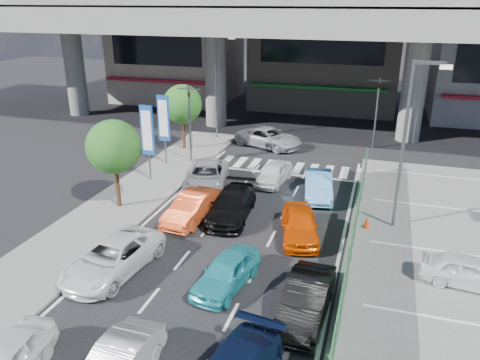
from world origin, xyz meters
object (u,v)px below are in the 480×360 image
(tree_far, at_px, (182,104))
(kei_truck_front_right, at_px, (318,185))
(taxi_orange_left, at_px, (193,207))
(traffic_light_left, at_px, (189,105))
(sedan_white_mid_left, at_px, (113,257))
(traffic_cone, at_px, (367,222))
(sedan_black_mid, at_px, (232,205))
(parked_sedan_white, at_px, (469,272))
(hatch_black_mid_right, at_px, (306,299))
(taxi_teal_mid, at_px, (227,272))
(crossing_wagon_silver, at_px, (269,138))
(street_lamp_right, at_px, (409,133))
(signboard_near, at_px, (147,133))
(wagon_silver_front_left, at_px, (206,176))
(street_lamp_left, at_px, (218,78))
(sedan_white_front_mid, at_px, (274,173))
(traffic_light_right, at_px, (378,96))
(tree_near, at_px, (114,147))
(taxi_orange_right, at_px, (300,224))
(signboard_far, at_px, (164,120))

(tree_far, height_order, kei_truck_front_right, tree_far)
(taxi_orange_left, bearing_deg, traffic_light_left, 119.32)
(sedan_white_mid_left, bearing_deg, traffic_cone, 42.56)
(sedan_black_mid, height_order, parked_sedan_white, sedan_black_mid)
(hatch_black_mid_right, relative_size, traffic_cone, 6.76)
(taxi_orange_left, bearing_deg, sedan_black_mid, 32.05)
(taxi_teal_mid, xyz_separation_m, crossing_wagon_silver, (-2.88, 18.28, 0.08))
(crossing_wagon_silver, bearing_deg, traffic_light_left, 161.24)
(tree_far, bearing_deg, kei_truck_front_right, -28.60)
(street_lamp_right, relative_size, taxi_teal_mid, 2.14)
(signboard_near, height_order, traffic_cone, signboard_near)
(traffic_light_left, xyz_separation_m, sedan_black_mid, (5.31, -7.34, -3.25))
(wagon_silver_front_left, bearing_deg, street_lamp_left, 92.32)
(tree_far, xyz_separation_m, sedan_white_front_mid, (7.85, -4.57, -2.77))
(sedan_white_mid_left, distance_m, taxi_teal_mid, 4.74)
(street_lamp_left, relative_size, taxi_teal_mid, 2.14)
(traffic_light_right, relative_size, taxi_teal_mid, 1.39)
(parked_sedan_white, bearing_deg, hatch_black_mid_right, 130.52)
(tree_near, distance_m, sedan_white_mid_left, 7.01)
(crossing_wagon_silver, distance_m, parked_sedan_white, 19.53)
(wagon_silver_front_left, bearing_deg, crossing_wagon_silver, 66.95)
(sedan_black_mid, bearing_deg, tree_far, 120.59)
(signboard_near, xyz_separation_m, taxi_orange_right, (10.02, -4.49, -2.37))
(street_lamp_left, height_order, sedan_white_mid_left, street_lamp_left)
(tree_far, height_order, traffic_cone, tree_far)
(traffic_cone, bearing_deg, sedan_white_mid_left, -144.06)
(sedan_black_mid, bearing_deg, tree_near, -178.32)
(taxi_orange_left, bearing_deg, signboard_near, 143.21)
(parked_sedan_white, bearing_deg, tree_near, 89.34)
(signboard_near, distance_m, sedan_white_front_mid, 7.89)
(street_lamp_left, xyz_separation_m, signboard_near, (-0.87, -10.01, -1.71))
(traffic_light_left, distance_m, street_lamp_right, 14.68)
(signboard_near, distance_m, traffic_cone, 13.52)
(parked_sedan_white, bearing_deg, sedan_white_mid_left, 110.85)
(signboard_far, relative_size, taxi_orange_left, 1.12)
(signboard_far, distance_m, sedan_black_mid, 9.53)
(traffic_cone, bearing_deg, signboard_near, 168.43)
(traffic_light_left, bearing_deg, taxi_orange_left, -66.70)
(traffic_light_right, bearing_deg, taxi_orange_left, -118.24)
(tree_near, height_order, kei_truck_front_right, tree_near)
(traffic_light_left, relative_size, traffic_light_right, 1.00)
(tree_near, relative_size, sedan_white_mid_left, 0.98)
(traffic_light_left, distance_m, tree_far, 3.02)
(tree_far, xyz_separation_m, wagon_silver_front_left, (4.21, -6.39, -2.70))
(traffic_cone, bearing_deg, traffic_light_right, 91.19)
(traffic_light_left, xyz_separation_m, tree_far, (-1.60, 2.50, -0.55))
(signboard_near, xyz_separation_m, taxi_teal_mid, (8.05, -9.25, -2.43))
(traffic_light_left, xyz_separation_m, sedan_white_mid_left, (2.32, -13.67, -3.25))
(tree_far, height_order, sedan_white_mid_left, tree_far)
(tree_near, bearing_deg, crossing_wagon_silver, 69.13)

